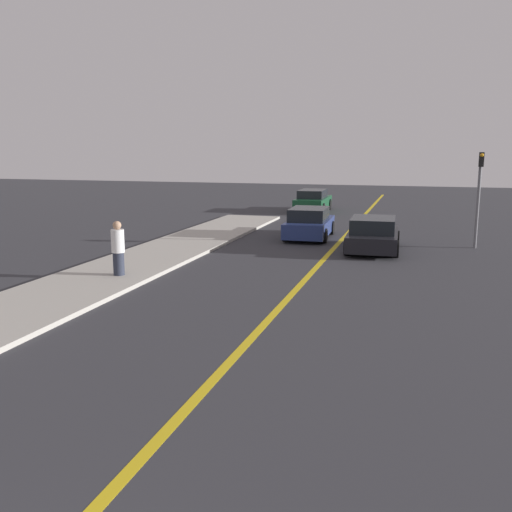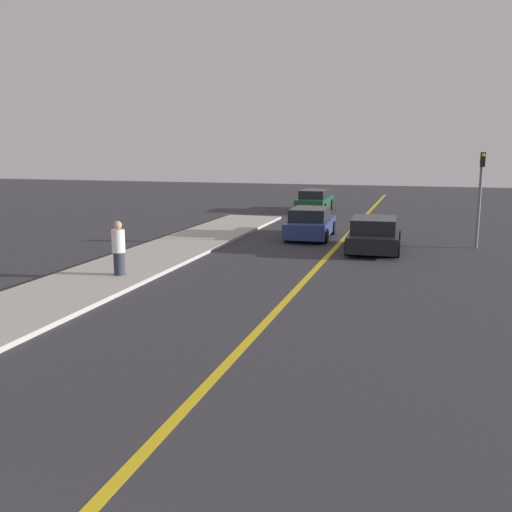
% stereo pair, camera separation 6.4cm
% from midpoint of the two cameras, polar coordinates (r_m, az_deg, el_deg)
% --- Properties ---
extents(road_center_line, '(0.20, 60.00, 0.01)m').
position_cam_midpoint_polar(road_center_line, '(19.82, 6.45, -0.60)').
color(road_center_line, gold).
rests_on(road_center_line, ground_plane).
extents(sidewalk_left, '(3.04, 29.52, 0.12)m').
position_cam_midpoint_polar(sidewalk_left, '(18.77, -13.31, -1.28)').
color(sidewalk_left, '#ADA89E').
rests_on(sidewalk_left, ground_plane).
extents(car_near_right_lane, '(2.08, 4.09, 1.29)m').
position_cam_midpoint_polar(car_near_right_lane, '(22.21, 11.54, 2.10)').
color(car_near_right_lane, black).
rests_on(car_near_right_lane, ground_plane).
extents(car_ahead_center, '(1.97, 4.06, 1.33)m').
position_cam_midpoint_polar(car_ahead_center, '(25.01, 5.27, 3.25)').
color(car_ahead_center, navy).
rests_on(car_ahead_center, ground_plane).
extents(car_far_distant, '(1.90, 4.50, 1.36)m').
position_cam_midpoint_polar(car_far_distant, '(35.57, 5.66, 5.51)').
color(car_far_distant, '#144728').
rests_on(car_far_distant, ground_plane).
extents(pedestrian_mid_group, '(0.39, 0.39, 1.63)m').
position_cam_midpoint_polar(pedestrian_mid_group, '(17.49, -13.73, 0.74)').
color(pedestrian_mid_group, '#282D3D').
rests_on(pedestrian_mid_group, sidewalk_left).
extents(traffic_light, '(0.18, 0.40, 3.72)m').
position_cam_midpoint_polar(traffic_light, '(23.75, 21.33, 6.23)').
color(traffic_light, slate).
rests_on(traffic_light, ground_plane).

